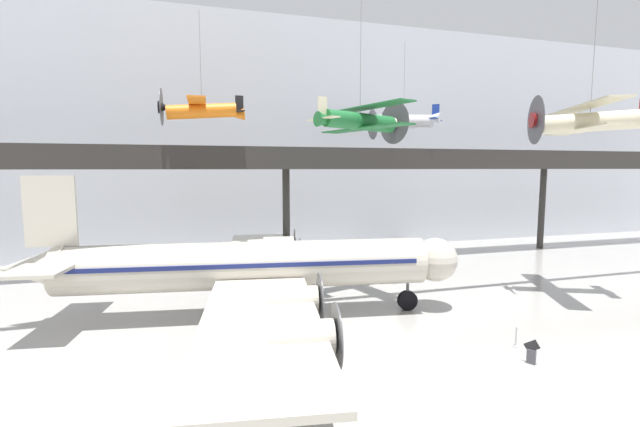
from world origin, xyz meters
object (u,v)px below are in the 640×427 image
suspended_plane_cream_biplane (589,121)px  stanchion_barrier (516,340)px  suspended_plane_orange_highwing (202,110)px  info_sign_pedestal (531,354)px  suspended_plane_green_biplane (360,121)px  suspended_plane_white_twin (403,121)px  airliner_silver_main (246,267)px

suspended_plane_cream_biplane → stanchion_barrier: suspended_plane_cream_biplane is taller
suspended_plane_orange_highwing → info_sign_pedestal: size_ratio=7.49×
info_sign_pedestal → stanchion_barrier: bearing=39.3°
suspended_plane_orange_highwing → suspended_plane_green_biplane: bearing=144.0°
suspended_plane_orange_highwing → suspended_plane_cream_biplane: size_ratio=0.85×
info_sign_pedestal → suspended_plane_white_twin: bearing=47.7°
suspended_plane_green_biplane → suspended_plane_orange_highwing: bearing=125.4°
suspended_plane_cream_biplane → info_sign_pedestal: (-10.90, -7.47, -12.06)m
stanchion_barrier → info_sign_pedestal: info_sign_pedestal is taller
airliner_silver_main → suspended_plane_green_biplane: bearing=25.9°
suspended_plane_cream_biplane → stanchion_barrier: size_ratio=10.16×
suspended_plane_white_twin → suspended_plane_cream_biplane: size_ratio=0.88×
suspended_plane_green_biplane → stanchion_barrier: (4.53, -11.04, -12.36)m
suspended_plane_cream_biplane → suspended_plane_white_twin: bearing=-48.4°
stanchion_barrier → info_sign_pedestal: size_ratio=0.87×
suspended_plane_green_biplane → info_sign_pedestal: bearing=-90.6°
suspended_plane_white_twin → stanchion_barrier: suspended_plane_white_twin is taller
suspended_plane_cream_biplane → stanchion_barrier: (-10.17, -5.61, -12.19)m
airliner_silver_main → suspended_plane_green_biplane: suspended_plane_green_biplane is taller
suspended_plane_orange_highwing → suspended_plane_cream_biplane: suspended_plane_orange_highwing is taller
airliner_silver_main → suspended_plane_cream_biplane: suspended_plane_cream_biplane is taller
airliner_silver_main → info_sign_pedestal: size_ratio=25.55×
suspended_plane_orange_highwing → suspended_plane_cream_biplane: 28.91m
stanchion_barrier → info_sign_pedestal: (-0.72, -1.86, 0.13)m
suspended_plane_white_twin → stanchion_barrier: 27.04m
stanchion_barrier → info_sign_pedestal: 2.00m
suspended_plane_white_twin → stanchion_barrier: size_ratio=8.97×
airliner_silver_main → info_sign_pedestal: bearing=-31.2°
airliner_silver_main → stanchion_barrier: (13.07, -8.32, -2.93)m
airliner_silver_main → suspended_plane_white_twin: (17.92, 14.41, 10.87)m
suspended_plane_white_twin → suspended_plane_orange_highwing: 20.40m
airliner_silver_main → suspended_plane_green_biplane: (8.54, 2.71, 9.42)m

